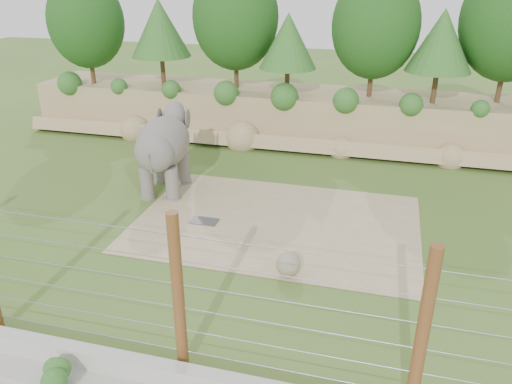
# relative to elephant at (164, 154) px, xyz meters

# --- Properties ---
(ground) EXTENTS (90.00, 90.00, 0.00)m
(ground) POSITION_rel_elephant_xyz_m (4.52, -4.68, -1.60)
(ground) COLOR #406B25
(ground) RESTS_ON ground
(back_embankment) EXTENTS (30.00, 5.52, 8.77)m
(back_embankment) POSITION_rel_elephant_xyz_m (5.10, 8.00, 2.37)
(back_embankment) COLOR #A0855F
(back_embankment) RESTS_ON ground
(dirt_patch) EXTENTS (10.00, 7.00, 0.02)m
(dirt_patch) POSITION_rel_elephant_xyz_m (5.02, -1.68, -1.59)
(dirt_patch) COLOR tan
(dirt_patch) RESTS_ON ground
(drain_grate) EXTENTS (1.00, 0.60, 0.03)m
(drain_grate) POSITION_rel_elephant_xyz_m (2.47, -2.28, -1.56)
(drain_grate) COLOR #262628
(drain_grate) RESTS_ON dirt_patch
(elephant) EXTENTS (2.12, 4.11, 3.20)m
(elephant) POSITION_rel_elephant_xyz_m (0.00, 0.00, 0.00)
(elephant) COLOR #5D5853
(elephant) RESTS_ON ground
(stone_ball) EXTENTS (0.74, 0.74, 0.74)m
(stone_ball) POSITION_rel_elephant_xyz_m (6.09, -4.87, -1.21)
(stone_ball) COLOR gray
(stone_ball) RESTS_ON dirt_patch
(retaining_wall) EXTENTS (26.00, 0.35, 0.50)m
(retaining_wall) POSITION_rel_elephant_xyz_m (4.52, -9.68, -1.35)
(retaining_wall) COLOR #B0AEA5
(retaining_wall) RESTS_ON ground
(barrier_fence) EXTENTS (20.26, 0.26, 4.00)m
(barrier_fence) POSITION_rel_elephant_xyz_m (4.52, -9.18, 0.40)
(barrier_fence) COLOR #5F3314
(barrier_fence) RESTS_ON ground
(walkway_shrub) EXTENTS (0.61, 0.61, 0.61)m
(walkway_shrub) POSITION_rel_elephant_xyz_m (2.11, -10.48, -1.28)
(walkway_shrub) COLOR #23611D
(walkway_shrub) RESTS_ON walkway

